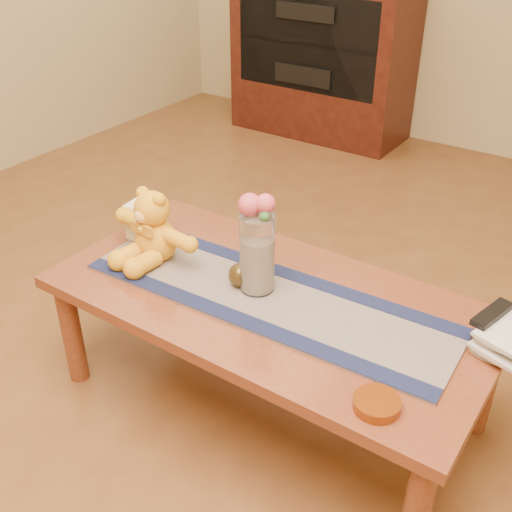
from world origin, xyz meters
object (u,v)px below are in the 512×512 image
Objects in this scene: teddy_bear at (155,226)px; book_bottom at (489,333)px; amber_dish at (377,404)px; glass_vase at (257,253)px; pillar_candle at (146,220)px; bronze_ball at (241,275)px; tv_remote at (492,314)px.

teddy_bear is 1.57× the size of book_bottom.
glass_vase is at bearing 154.31° from amber_dish.
pillar_candle is 0.53m from glass_vase.
tv_remote is at bearing 14.62° from bronze_ball.
book_bottom is 0.08m from tv_remote.
teddy_bear is at bearing -155.43° from tv_remote.
glass_vase is 1.17× the size of book_bottom.
book_bottom is at bearing 6.27° from pillar_candle.
tv_remote is at bearing 71.71° from amber_dish.
pillar_candle is at bearing 151.05° from teddy_bear.
bronze_ball is (0.34, 0.02, -0.08)m from teddy_bear.
tv_remote is (1.20, 0.12, 0.01)m from pillar_candle.
tv_remote is (0.68, 0.17, -0.05)m from glass_vase.
teddy_bear is 0.16m from pillar_candle.
glass_vase is 2.18× the size of amber_dish.
pillar_candle is 1.10× the size of amber_dish.
teddy_bear is at bearing -175.46° from glass_vase.
teddy_bear reaches higher than bronze_ball.
bronze_ball is at bearing 157.71° from amber_dish.
glass_vase is at bearing 9.21° from teddy_bear.
teddy_bear is 1.09m from tv_remote.
pillar_candle is 1.10m from amber_dish.
amber_dish is (0.59, -0.24, -0.03)m from bronze_ball.
bronze_ball is 0.76m from book_bottom.
glass_vase is (0.52, -0.05, 0.06)m from pillar_candle.
bronze_ball is 0.63m from amber_dish.
book_bottom is at bearing 15.29° from bronze_ball.
teddy_bear reaches higher than amber_dish.
glass_vase reaches higher than book_bottom.
book_bottom is 0.46m from amber_dish.
teddy_bear is 0.35m from bronze_ball.
glass_vase reaches higher than tv_remote.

